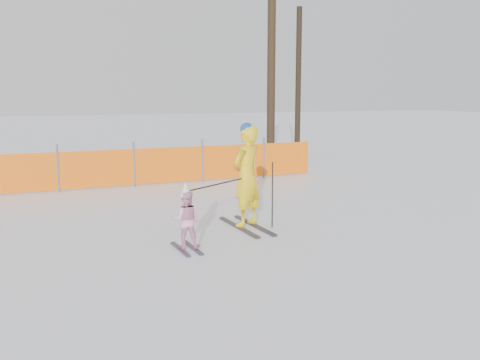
{
  "coord_description": "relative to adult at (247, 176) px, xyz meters",
  "views": [
    {
      "loc": [
        -3.92,
        -8.17,
        2.53
      ],
      "look_at": [
        0.0,
        0.5,
        1.0
      ],
      "focal_mm": 40.0,
      "sensor_mm": 36.0,
      "label": 1
    }
  ],
  "objects": [
    {
      "name": "ground",
      "position": [
        -0.32,
        -0.9,
        -1.0
      ],
      "size": [
        120.0,
        120.0,
        0.0
      ],
      "primitive_type": "plane",
      "color": "white",
      "rests_on": "ground"
    },
    {
      "name": "adult",
      "position": [
        0.0,
        0.0,
        0.0
      ],
      "size": [
        0.83,
        1.72,
        2.01
      ],
      "color": "black",
      "rests_on": "ground"
    },
    {
      "name": "child",
      "position": [
        -1.53,
        -0.94,
        -0.49
      ],
      "size": [
        0.56,
        0.88,
        1.13
      ],
      "color": "black",
      "rests_on": "ground"
    },
    {
      "name": "ski_poles",
      "position": [
        -0.22,
        -0.35,
        -0.19
      ],
      "size": [
        1.89,
        0.83,
        1.27
      ],
      "color": "black",
      "rests_on": "ground"
    },
    {
      "name": "safety_fence",
      "position": [
        -3.16,
        5.43,
        -0.45
      ],
      "size": [
        15.61,
        0.06,
        1.25
      ],
      "color": "#595960",
      "rests_on": "ground"
    },
    {
      "name": "tree_trunks",
      "position": [
        6.09,
        9.83,
        2.15
      ],
      "size": [
        2.26,
        1.62,
        6.43
      ],
      "color": "#2E2114",
      "rests_on": "ground"
    }
  ]
}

